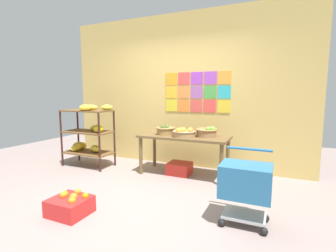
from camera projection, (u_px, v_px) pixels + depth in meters
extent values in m
plane|color=gray|center=(135.00, 195.00, 3.43)|extent=(9.34, 9.34, 0.00)
cube|color=tan|center=(180.00, 91.00, 4.78)|extent=(4.79, 0.06, 2.89)
cube|color=orange|center=(171.00, 79.00, 4.79)|extent=(0.23, 0.01, 0.23)
cube|color=#D84744|center=(184.00, 79.00, 4.68)|extent=(0.23, 0.01, 0.23)
cube|color=purple|center=(197.00, 78.00, 4.58)|extent=(0.23, 0.01, 0.23)
cube|color=purple|center=(210.00, 78.00, 4.48)|extent=(0.23, 0.01, 0.23)
cube|color=orange|center=(225.00, 77.00, 4.37)|extent=(0.23, 0.01, 0.23)
cube|color=gold|center=(171.00, 92.00, 4.82)|extent=(0.23, 0.01, 0.23)
cube|color=orange|center=(184.00, 92.00, 4.72)|extent=(0.23, 0.01, 0.23)
cube|color=#9459A3|center=(197.00, 92.00, 4.61)|extent=(0.23, 0.01, 0.23)
cube|color=#469B45|center=(210.00, 92.00, 4.51)|extent=(0.23, 0.01, 0.23)
cube|color=#2AA9B6|center=(224.00, 92.00, 4.40)|extent=(0.23, 0.01, 0.23)
cube|color=gold|center=(171.00, 105.00, 4.85)|extent=(0.23, 0.01, 0.23)
cube|color=orange|center=(184.00, 106.00, 4.75)|extent=(0.23, 0.01, 0.23)
cube|color=#D54D47|center=(196.00, 106.00, 4.64)|extent=(0.23, 0.01, 0.23)
cube|color=#E24642|center=(210.00, 106.00, 4.54)|extent=(0.23, 0.01, 0.23)
cube|color=gold|center=(224.00, 107.00, 4.44)|extent=(0.23, 0.01, 0.23)
cylinder|color=#361B18|center=(61.00, 138.00, 4.77)|extent=(0.04, 0.04, 1.09)
cylinder|color=#361B18|center=(99.00, 142.00, 4.40)|extent=(0.04, 0.04, 1.09)
cylinder|color=#361B18|center=(78.00, 135.00, 5.17)|extent=(0.04, 0.04, 1.09)
cylinder|color=#361B18|center=(114.00, 138.00, 4.80)|extent=(0.04, 0.04, 1.09)
cube|color=brown|center=(89.00, 152.00, 4.82)|extent=(0.95, 0.48, 0.03)
ellipsoid|color=yellow|center=(80.00, 145.00, 5.06)|extent=(0.32, 0.24, 0.15)
ellipsoid|color=yellow|center=(76.00, 147.00, 4.92)|extent=(0.24, 0.30, 0.14)
ellipsoid|color=yellow|center=(76.00, 148.00, 4.90)|extent=(0.15, 0.29, 0.11)
ellipsoid|color=yellow|center=(96.00, 149.00, 4.79)|extent=(0.31, 0.23, 0.14)
cube|color=brown|center=(88.00, 132.00, 4.77)|extent=(0.95, 0.48, 0.02)
ellipsoid|color=gold|center=(99.00, 129.00, 4.60)|extent=(0.19, 0.21, 0.14)
ellipsoid|color=yellow|center=(96.00, 128.00, 4.88)|extent=(0.13, 0.28, 0.11)
cube|color=brown|center=(87.00, 111.00, 4.72)|extent=(0.95, 0.48, 0.02)
ellipsoid|color=yellow|center=(90.00, 108.00, 4.65)|extent=(0.33, 0.26, 0.11)
ellipsoid|color=yellow|center=(85.00, 107.00, 4.66)|extent=(0.28, 0.29, 0.11)
ellipsoid|color=yellow|center=(107.00, 107.00, 4.71)|extent=(0.25, 0.21, 0.10)
ellipsoid|color=yellow|center=(85.00, 108.00, 4.54)|extent=(0.26, 0.23, 0.11)
cube|color=brown|center=(184.00, 137.00, 4.23)|extent=(1.52, 0.64, 0.04)
cylinder|color=brown|center=(141.00, 156.00, 4.32)|extent=(0.06, 0.06, 0.65)
cylinder|color=brown|center=(221.00, 165.00, 3.75)|extent=(0.06, 0.06, 0.65)
cylinder|color=brown|center=(155.00, 150.00, 4.79)|extent=(0.06, 0.06, 0.65)
cylinder|color=brown|center=(228.00, 157.00, 4.22)|extent=(0.06, 0.06, 0.65)
cylinder|color=olive|center=(166.00, 131.00, 4.35)|extent=(0.30, 0.30, 0.11)
torus|color=olive|center=(166.00, 128.00, 4.34)|extent=(0.33, 0.33, 0.03)
sphere|color=#446C26|center=(167.00, 127.00, 4.39)|extent=(0.07, 0.07, 0.07)
sphere|color=#3E5D29|center=(164.00, 127.00, 4.36)|extent=(0.07, 0.07, 0.07)
sphere|color=#525C2C|center=(162.00, 127.00, 4.38)|extent=(0.08, 0.08, 0.08)
cylinder|color=#976C45|center=(206.00, 133.00, 4.12)|extent=(0.33, 0.33, 0.12)
torus|color=olive|center=(206.00, 130.00, 4.11)|extent=(0.36, 0.36, 0.03)
sphere|color=#68C034|center=(213.00, 129.00, 4.09)|extent=(0.08, 0.08, 0.08)
sphere|color=#77B434|center=(208.00, 129.00, 4.01)|extent=(0.08, 0.08, 0.08)
sphere|color=#6FC046|center=(211.00, 129.00, 4.13)|extent=(0.07, 0.07, 0.07)
cylinder|color=#9E794C|center=(184.00, 134.00, 4.13)|extent=(0.38, 0.38, 0.09)
torus|color=#9A7252|center=(184.00, 131.00, 4.12)|extent=(0.40, 0.40, 0.02)
sphere|color=gold|center=(183.00, 130.00, 4.18)|extent=(0.09, 0.09, 0.09)
sphere|color=gold|center=(183.00, 130.00, 4.18)|extent=(0.10, 0.10, 0.10)
sphere|color=gold|center=(179.00, 131.00, 4.07)|extent=(0.10, 0.10, 0.10)
sphere|color=gold|center=(190.00, 130.00, 4.11)|extent=(0.08, 0.08, 0.08)
sphere|color=gold|center=(182.00, 130.00, 4.14)|extent=(0.09, 0.09, 0.09)
cube|color=red|center=(180.00, 168.00, 4.34)|extent=(0.39, 0.35, 0.20)
cube|color=red|center=(70.00, 206.00, 2.88)|extent=(0.43, 0.39, 0.20)
sphere|color=orange|center=(63.00, 195.00, 2.91)|extent=(0.09, 0.09, 0.09)
sphere|color=orange|center=(74.00, 197.00, 2.88)|extent=(0.10, 0.10, 0.10)
sphere|color=orange|center=(85.00, 196.00, 2.89)|extent=(0.08, 0.08, 0.08)
sphere|color=orange|center=(65.00, 195.00, 2.95)|extent=(0.09, 0.09, 0.09)
sphere|color=orange|center=(72.00, 201.00, 2.77)|extent=(0.09, 0.09, 0.09)
sphere|color=orange|center=(78.00, 192.00, 3.00)|extent=(0.08, 0.08, 0.08)
sphere|color=black|center=(222.00, 222.00, 2.63)|extent=(0.08, 0.08, 0.08)
sphere|color=black|center=(264.00, 231.00, 2.46)|extent=(0.08, 0.08, 0.08)
sphere|color=black|center=(227.00, 211.00, 2.89)|extent=(0.08, 0.08, 0.08)
sphere|color=black|center=(266.00, 218.00, 2.72)|extent=(0.08, 0.08, 0.08)
cube|color=#A5A8AD|center=(244.00, 215.00, 2.67)|extent=(0.44, 0.31, 0.03)
cube|color=#276795|center=(246.00, 180.00, 2.62)|extent=(0.52, 0.39, 0.34)
cylinder|color=#276795|center=(249.00, 149.00, 2.79)|extent=(0.49, 0.03, 0.03)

